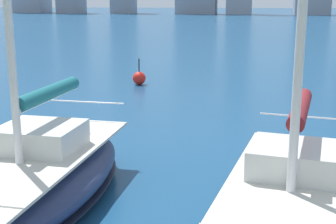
{
  "coord_description": "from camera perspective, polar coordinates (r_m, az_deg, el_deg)",
  "views": [
    {
      "loc": [
        -1.57,
        2.63,
        4.38
      ],
      "look_at": [
        0.03,
        -6.37,
        2.2
      ],
      "focal_mm": 50.0,
      "sensor_mm": 36.0,
      "label": 1
    }
  ],
  "objects": [
    {
      "name": "sailboat_maroon",
      "position": [
        9.21,
        14.82,
        -10.87
      ],
      "size": [
        3.91,
        7.27,
        10.03
      ],
      "color": "silver",
      "rests_on": "ground"
    },
    {
      "name": "sailboat_teal",
      "position": [
        10.58,
        -15.96,
        -7.65
      ],
      "size": [
        3.1,
        7.12,
        9.22
      ],
      "color": "navy",
      "rests_on": "ground"
    },
    {
      "name": "channel_buoy",
      "position": [
        25.05,
        -3.53,
        4.15
      ],
      "size": [
        0.7,
        0.7,
        1.4
      ],
      "color": "red",
      "rests_on": "ground"
    }
  ]
}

